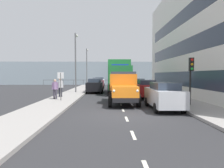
{
  "coord_description": "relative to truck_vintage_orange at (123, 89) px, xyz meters",
  "views": [
    {
      "loc": [
        0.89,
        11.03,
        2.21
      ],
      "look_at": [
        0.48,
        -13.92,
        1.05
      ],
      "focal_mm": 32.45,
      "sensor_mm": 36.0,
      "label": 1
    }
  ],
  "objects": [
    {
      "name": "truck_vintage_orange",
      "position": [
        0.0,
        0.0,
        0.0
      ],
      "size": [
        2.17,
        5.64,
        2.43
      ],
      "color": "black",
      "rests_on": "ground_plane"
    },
    {
      "name": "car_maroon_oppositeside_1",
      "position": [
        2.74,
        -16.62,
        -0.28
      ],
      "size": [
        1.9,
        4.4,
        1.72
      ],
      "color": "maroon",
      "rests_on": "ground_plane"
    },
    {
      "name": "car_silver_kerbside_near",
      "position": [
        -2.42,
        2.21,
        -0.28
      ],
      "size": [
        1.76,
        4.33,
        1.72
      ],
      "color": "#B7BABF",
      "rests_on": "ground_plane"
    },
    {
      "name": "traffic_light_near",
      "position": [
        -4.51,
        1.32,
        1.29
      ],
      "size": [
        0.28,
        0.41,
        3.2
      ],
      "color": "black",
      "rests_on": "sidewalk_left"
    },
    {
      "name": "sea_horizon",
      "position": [
        0.16,
        -29.4,
        1.32
      ],
      "size": [
        80.0,
        0.8,
        5.0
      ],
      "primitive_type": "cube",
      "color": "#84939E",
      "rests_on": "ground_plane"
    },
    {
      "name": "car_white_oppositeside_2",
      "position": [
        2.74,
        -22.29,
        -0.28
      ],
      "size": [
        1.8,
        4.39,
        1.72
      ],
      "color": "white",
      "rests_on": "ground_plane"
    },
    {
      "name": "street_sign",
      "position": [
        4.9,
        -1.31,
        0.5
      ],
      "size": [
        0.5,
        0.07,
        2.25
      ],
      "color": "#4C4C4C",
      "rests_on": "sidewalk_right"
    },
    {
      "name": "building_terrace",
      "position": [
        -9.24,
        -5.49,
        4.9
      ],
      "size": [
        6.3,
        25.8,
        12.17
      ],
      "color": "silver",
      "rests_on": "ground_plane"
    },
    {
      "name": "car_teal_kerbside_2",
      "position": [
        -2.42,
        -9.5,
        -0.29
      ],
      "size": [
        1.77,
        3.93,
        1.72
      ],
      "color": "#1E6670",
      "rests_on": "ground_plane"
    },
    {
      "name": "lorry_cargo_green",
      "position": [
        -0.12,
        -8.9,
        0.9
      ],
      "size": [
        2.58,
        8.2,
        3.87
      ],
      "color": "#1E7033",
      "rests_on": "ground_plane"
    },
    {
      "name": "sidewalk_right",
      "position": [
        5.06,
        -5.57,
        -1.1
      ],
      "size": [
        2.74,
        41.66,
        0.15
      ],
      "primitive_type": "cube",
      "color": "#9E9993",
      "rests_on": "ground_plane"
    },
    {
      "name": "lamp_post_promenade",
      "position": [
        4.94,
        -9.04,
        3.05
      ],
      "size": [
        0.32,
        1.14,
        6.91
      ],
      "color": "#59595B",
      "rests_on": "sidewalk_right"
    },
    {
      "name": "ground_plane",
      "position": [
        0.16,
        -5.57,
        -1.18
      ],
      "size": [
        80.0,
        80.0,
        0.0
      ],
      "primitive_type": "plane",
      "color": "#2D2D30"
    },
    {
      "name": "road_centreline_markings",
      "position": [
        0.16,
        -6.02,
        -1.17
      ],
      "size": [
        0.12,
        38.76,
        0.01
      ],
      "color": "silver",
      "rests_on": "ground_plane"
    },
    {
      "name": "car_black_oppositeside_0",
      "position": [
        2.74,
        -9.77,
        -0.28
      ],
      "size": [
        1.9,
        4.42,
        1.72
      ],
      "color": "black",
      "rests_on": "ground_plane"
    },
    {
      "name": "seawall_railing",
      "position": [
        0.16,
        -25.8,
        -0.26
      ],
      "size": [
        28.08,
        0.08,
        1.2
      ],
      "color": "#4C5156",
      "rests_on": "ground_plane"
    },
    {
      "name": "pedestrian_by_lamp",
      "position": [
        5.61,
        -2.28,
        -0.05
      ],
      "size": [
        0.53,
        0.34,
        1.66
      ],
      "color": "#383342",
      "rests_on": "sidewalk_right"
    },
    {
      "name": "pedestrian_with_bag",
      "position": [
        5.53,
        -3.81,
        0.01
      ],
      "size": [
        0.53,
        0.34,
        1.77
      ],
      "color": "black",
      "rests_on": "sidewalk_right"
    },
    {
      "name": "car_red_kerbside_1",
      "position": [
        -2.42,
        -3.95,
        -0.29
      ],
      "size": [
        1.79,
        3.87,
        1.72
      ],
      "color": "#B21E1E",
      "rests_on": "ground_plane"
    },
    {
      "name": "sidewalk_left",
      "position": [
        -4.74,
        -5.57,
        -1.1
      ],
      "size": [
        2.74,
        41.66,
        0.15
      ],
      "primitive_type": "cube",
      "color": "#9E9993",
      "rests_on": "ground_plane"
    },
    {
      "name": "lamp_post_far",
      "position": [
        4.91,
        -21.0,
        2.92
      ],
      "size": [
        0.32,
        1.14,
        6.66
      ],
      "color": "#59595B",
      "rests_on": "sidewalk_right"
    }
  ]
}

